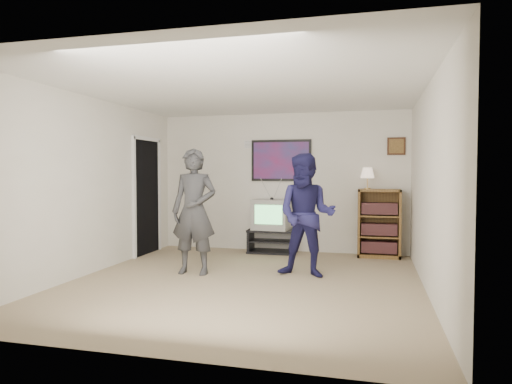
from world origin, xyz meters
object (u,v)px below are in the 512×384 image
at_px(media_stand, 272,241).
at_px(person_short, 306,215).
at_px(crt_television, 272,214).
at_px(person_tall, 194,211).
at_px(bookshelf, 379,223).

height_order(media_stand, person_short, person_short).
distance_m(media_stand, crt_television, 0.48).
relative_size(person_tall, person_short, 1.04).
bearing_deg(media_stand, person_tall, -112.21).
bearing_deg(media_stand, person_short, -64.97).
xyz_separation_m(bookshelf, person_short, (-0.99, -1.74, 0.27)).
bearing_deg(media_stand, crt_television, 178.30).
xyz_separation_m(crt_television, bookshelf, (1.85, 0.05, -0.11)).
xyz_separation_m(media_stand, person_short, (0.85, -1.69, 0.64)).
height_order(crt_television, bookshelf, bookshelf).
height_order(media_stand, bookshelf, bookshelf).
xyz_separation_m(bookshelf, person_tall, (-2.55, -1.95, 0.31)).
xyz_separation_m(media_stand, person_tall, (-0.71, -1.90, 0.68)).
bearing_deg(person_tall, media_stand, 68.48).
xyz_separation_m(crt_television, person_short, (0.86, -1.69, 0.16)).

